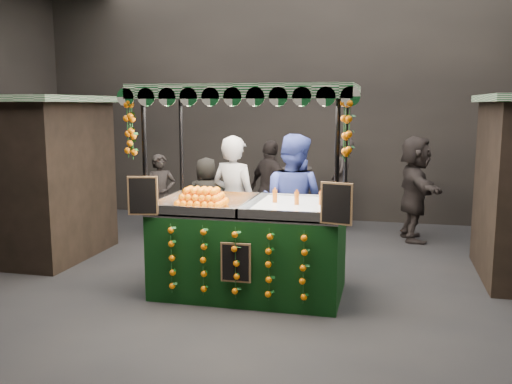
# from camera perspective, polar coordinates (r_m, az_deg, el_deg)

# --- Properties ---
(ground) EXTENTS (12.00, 12.00, 0.00)m
(ground) POSITION_cam_1_polar(r_m,az_deg,el_deg) (7.48, -0.12, -10.27)
(ground) COLOR black
(ground) RESTS_ON ground
(market_hall) EXTENTS (12.10, 10.10, 5.05)m
(market_hall) POSITION_cam_1_polar(r_m,az_deg,el_deg) (7.12, -0.13, 16.37)
(market_hall) COLOR black
(market_hall) RESTS_ON ground
(neighbour_stall_left) EXTENTS (3.00, 2.20, 2.60)m
(neighbour_stall_left) POSITION_cam_1_polar(r_m,az_deg,el_deg) (9.99, -24.00, 1.54)
(neighbour_stall_left) COLOR black
(neighbour_stall_left) RESTS_ON ground
(juice_stall) EXTENTS (2.79, 1.64, 2.70)m
(juice_stall) POSITION_cam_1_polar(r_m,az_deg,el_deg) (7.24, -0.64, -4.02)
(juice_stall) COLOR black
(juice_stall) RESTS_ON ground
(vendor_grey) EXTENTS (0.85, 0.68, 2.02)m
(vendor_grey) POSITION_cam_1_polar(r_m,az_deg,el_deg) (8.30, -2.25, -1.15)
(vendor_grey) COLOR gray
(vendor_grey) RESTS_ON ground
(vendor_blue) EXTENTS (1.19, 1.04, 2.05)m
(vendor_blue) POSITION_cam_1_polar(r_m,az_deg,el_deg) (8.10, 3.76, -1.29)
(vendor_blue) COLOR navy
(vendor_blue) RESTS_ON ground
(shopper_0) EXTENTS (0.67, 0.61, 1.55)m
(shopper_0) POSITION_cam_1_polar(r_m,az_deg,el_deg) (10.64, -9.70, -0.32)
(shopper_0) COLOR #2A2422
(shopper_0) RESTS_ON ground
(shopper_2) EXTENTS (1.11, 1.00, 1.81)m
(shopper_2) POSITION_cam_1_polar(r_m,az_deg,el_deg) (10.34, 1.51, 0.30)
(shopper_2) COLOR black
(shopper_2) RESTS_ON ground
(shopper_3) EXTENTS (1.14, 1.04, 1.53)m
(shopper_3) POSITION_cam_1_polar(r_m,az_deg,el_deg) (9.99, 4.17, -0.84)
(shopper_3) COLOR black
(shopper_3) RESTS_ON ground
(shopper_4) EXTENTS (0.88, 0.75, 1.52)m
(shopper_4) POSITION_cam_1_polar(r_m,az_deg,el_deg) (10.17, -5.07, -0.71)
(shopper_4) COLOR #292521
(shopper_4) RESTS_ON ground
(shopper_5) EXTENTS (0.85, 1.84, 1.91)m
(shopper_5) POSITION_cam_1_polar(r_m,az_deg,el_deg) (10.48, 15.94, 0.33)
(shopper_5) COLOR #2D2624
(shopper_5) RESTS_ON ground
(shopper_6) EXTENTS (0.45, 0.67, 1.81)m
(shopper_6) POSITION_cam_1_polar(r_m,az_deg,el_deg) (11.17, 8.82, 0.82)
(shopper_6) COLOR black
(shopper_6) RESTS_ON ground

